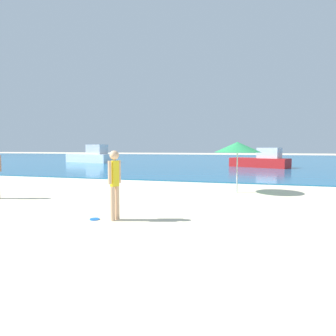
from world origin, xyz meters
name	(u,v)px	position (x,y,z in m)	size (l,w,h in m)	color
water	(237,160)	(0.00, 44.46, 0.03)	(160.00, 60.00, 0.06)	#1E6B9E
person_standing	(115,181)	(-0.86, 6.19, 0.97)	(0.23, 0.37, 1.70)	#DDAD84
frisbee	(95,219)	(-1.37, 6.09, 0.01)	(0.24, 0.24, 0.03)	blue
boat_near	(261,161)	(3.01, 26.63, 0.66)	(5.28, 3.61, 1.72)	red
boat_far	(92,156)	(-15.88, 29.95, 0.78)	(6.44, 3.46, 2.09)	white
beach_umbrella	(237,147)	(1.75, 11.59, 1.79)	(1.83, 1.83, 2.00)	#B7B7BC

